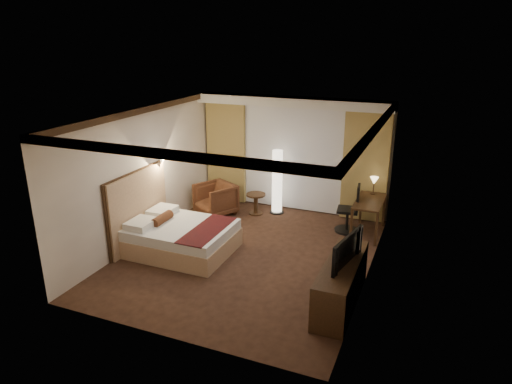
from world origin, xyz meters
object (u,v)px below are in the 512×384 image
at_px(office_chair, 348,208).
at_px(television, 342,245).
at_px(desk, 368,217).
at_px(armchair, 215,198).
at_px(bed, 182,238).
at_px(side_table, 256,204).
at_px(floor_lamp, 277,182).
at_px(dresser, 341,283).

bearing_deg(office_chair, television, -87.96).
relative_size(desk, television, 1.16).
bearing_deg(armchair, desk, 32.46).
bearing_deg(bed, armchair, 98.43).
bearing_deg(desk, armchair, -176.22).
bearing_deg(bed, side_table, 76.43).
bearing_deg(side_table, desk, -3.12).
relative_size(office_chair, television, 1.04).
bearing_deg(side_table, office_chair, -5.04).
distance_m(armchair, television, 4.43).
xyz_separation_m(side_table, floor_lamp, (0.43, 0.26, 0.52)).
bearing_deg(desk, dresser, -89.00).
bearing_deg(floor_lamp, desk, -10.46).
height_order(desk, television, television).
height_order(dresser, television, television).
distance_m(floor_lamp, desk, 2.26).
bearing_deg(dresser, armchair, 143.30).
distance_m(armchair, desk, 3.50).
relative_size(side_table, desk, 0.42).
height_order(armchair, television, television).
distance_m(bed, desk, 3.89).
relative_size(armchair, side_table, 1.64).
relative_size(bed, dresser, 1.03).
height_order(side_table, desk, desk).
xyz_separation_m(office_chair, dresser, (0.48, -2.82, -0.17)).
xyz_separation_m(armchair, floor_lamp, (1.30, 0.63, 0.36)).
bearing_deg(bed, office_chair, 38.27).
bearing_deg(floor_lamp, armchair, -153.92).
bearing_deg(office_chair, desk, -0.45).
bearing_deg(armchair, television, -8.26).
bearing_deg(desk, side_table, 176.88).
xyz_separation_m(side_table, office_chair, (2.19, -0.19, 0.28)).
distance_m(office_chair, dresser, 2.86).
distance_m(floor_lamp, office_chair, 1.83).
bearing_deg(bed, dresser, -11.17).
height_order(bed, dresser, dresser).
distance_m(armchair, side_table, 0.96).
bearing_deg(armchair, office_chair, 32.06).
distance_m(side_table, desk, 2.63).
xyz_separation_m(bed, dresser, (3.24, -0.64, 0.08)).
bearing_deg(side_table, floor_lamp, 31.37).
distance_m(floor_lamp, television, 3.96).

